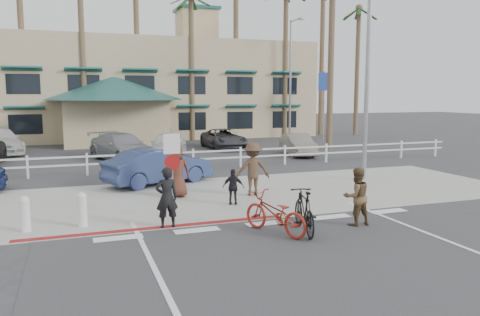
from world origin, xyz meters
name	(u,v)px	position (x,y,z in m)	size (l,w,h in m)	color
ground	(276,230)	(0.00, 0.00, 0.00)	(140.00, 140.00, 0.00)	#333335
bike_path	(313,253)	(0.00, -2.00, 0.00)	(12.00, 16.00, 0.01)	#333335
sidewalk_plaza	(224,195)	(0.00, 4.50, 0.01)	(22.00, 7.00, 0.01)	gray
cross_street	(196,177)	(0.00, 8.50, 0.00)	(40.00, 5.00, 0.01)	#333335
parking_lot	(158,152)	(0.00, 18.00, 0.00)	(50.00, 16.00, 0.01)	#333335
curb_red	(155,228)	(-3.00, 1.20, 0.01)	(7.00, 0.25, 0.02)	maroon
rail_fence	(195,159)	(0.50, 10.50, 0.50)	(29.40, 0.16, 1.00)	silver
building	(153,71)	(2.00, 31.00, 5.65)	(28.00, 16.00, 11.30)	tan
sign_post	(172,168)	(-2.30, 2.20, 1.45)	(0.50, 0.10, 2.90)	gray
bollard_0	(82,210)	(-4.80, 2.00, 0.47)	(0.26, 0.26, 0.95)	silver
bollard_1	(25,214)	(-6.20, 2.00, 0.47)	(0.26, 0.26, 0.95)	silver
streetlight_0	(367,71)	(6.50, 5.50, 4.50)	(0.60, 2.00, 9.00)	gray
streetlight_1	(290,80)	(12.00, 24.00, 4.75)	(0.60, 2.00, 9.50)	gray
info_sign	(324,104)	(14.00, 22.00, 2.80)	(1.20, 0.16, 5.60)	navy
palm_2	(21,31)	(-8.00, 26.00, 8.00)	(4.00, 4.00, 16.00)	#133316
palm_3	(82,46)	(-4.00, 25.00, 7.00)	(4.00, 4.00, 14.00)	#133316
palm_4	(137,43)	(0.00, 26.00, 7.50)	(4.00, 4.00, 15.00)	#133316
palm_5	(191,56)	(4.00, 25.00, 6.50)	(4.00, 4.00, 13.00)	#133316
palm_6	(236,34)	(8.00, 26.00, 8.50)	(4.00, 4.00, 17.00)	#133316
palm_7	(285,53)	(12.00, 25.00, 7.00)	(4.00, 4.00, 14.00)	#133316
palm_8	(322,50)	(16.00, 26.00, 7.50)	(4.00, 4.00, 15.00)	#133316
palm_9	(357,61)	(19.00, 25.00, 6.50)	(4.00, 4.00, 13.00)	#133316
palm_11	(331,41)	(11.00, 16.00, 7.00)	(4.00, 4.00, 14.00)	#133316
bike_red	(275,214)	(-0.19, -0.33, 0.53)	(0.71, 2.02, 1.06)	maroon
rider_red	(167,198)	(-2.67, 1.15, 0.82)	(0.60, 0.39, 1.65)	black
bike_black	(304,211)	(0.56, -0.50, 0.57)	(0.54, 1.91, 1.15)	black
rider_black	(356,197)	(2.22, -0.34, 0.80)	(0.77, 0.60, 1.59)	brown
pedestrian_a	(253,169)	(0.97, 4.19, 0.94)	(1.22, 0.70, 1.88)	#483424
pedestrian_child	(233,187)	(-0.15, 3.03, 0.59)	(0.69, 0.29, 1.17)	black
pedestrian_b	(177,171)	(-1.60, 4.79, 0.91)	(0.89, 0.58, 1.81)	#4E281C
car_white_sedan	(159,166)	(-1.76, 7.48, 0.72)	(1.52, 4.37, 1.44)	navy
lot_car_1	(122,147)	(-2.44, 14.96, 0.74)	(2.06, 5.08, 1.47)	gray
lot_car_2	(168,145)	(0.15, 15.25, 0.73)	(1.73, 4.31, 1.47)	silver
lot_car_3	(298,145)	(7.53, 13.64, 0.64)	(1.35, 3.88, 1.28)	slate
lot_car_5	(223,139)	(4.49, 18.52, 0.65)	(2.17, 4.71, 1.31)	#37373C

